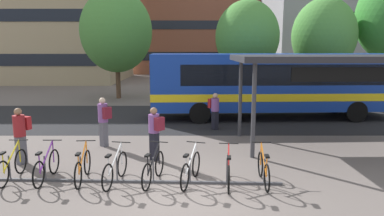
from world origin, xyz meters
TOP-DOWN VIEW (x-y plane):
  - ground at (0.00, 0.00)m, footprint 200.00×200.00m
  - bus_lane_asphalt at (0.00, 9.20)m, footprint 80.00×7.20m
  - city_bus at (4.19, 9.19)m, footprint 12.11×3.04m
  - bike_rack at (-1.28, 0.70)m, footprint 7.67×0.38m
  - parked_bicycle_yellow_0 at (-4.59, 0.87)m, footprint 0.52×1.72m
  - parked_bicycle_purple_1 at (-3.65, 0.84)m, footprint 0.52×1.72m
  - parked_bicycle_orange_2 at (-2.67, 0.79)m, footprint 0.52×1.72m
  - parked_bicycle_white_3 at (-1.79, 0.64)m, footprint 0.52×1.71m
  - parked_bicycle_black_4 at (-0.80, 0.68)m, footprint 0.57×1.69m
  - parked_bicycle_white_5 at (0.18, 0.65)m, footprint 0.66×1.67m
  - parked_bicycle_red_6 at (1.15, 0.51)m, footprint 0.52×1.72m
  - parked_bicycle_orange_7 at (2.07, 0.62)m, footprint 0.52×1.72m
  - transit_shelter at (5.17, 4.19)m, footprint 6.93×3.64m
  - commuter_red_pack_0 at (1.18, 6.71)m, footprint 0.54×0.61m
  - commuter_maroon_pack_1 at (-2.93, 4.08)m, footprint 0.59×0.58m
  - commuter_red_pack_2 at (-4.97, 2.22)m, footprint 0.47×0.59m
  - commuter_maroon_pack_3 at (-0.94, 2.50)m, footprint 0.59×0.59m
  - street_tree_0 at (8.72, 14.78)m, footprint 4.06×4.06m
  - street_tree_1 at (-4.92, 15.99)m, footprint 4.84×4.84m
  - street_tree_2 at (3.65, 14.02)m, footprint 3.97×3.97m
  - building_left_wing at (-17.55, 30.06)m, footprint 20.50×12.60m
  - building_centre_block at (1.80, 43.81)m, footprint 19.02×13.06m

SIDE VIEW (x-z plane):
  - ground at x=0.00m, z-range 0.00..0.00m
  - bus_lane_asphalt at x=0.00m, z-range 0.00..0.01m
  - bike_rack at x=-1.28m, z-range -0.26..0.44m
  - parked_bicycle_yellow_0 at x=-4.59m, z-range -0.11..0.88m
  - parked_bicycle_purple_1 at x=-3.65m, z-range -0.11..0.88m
  - parked_bicycle_orange_2 at x=-2.67m, z-range -0.11..0.88m
  - parked_bicycle_white_3 at x=-1.79m, z-range -0.11..0.88m
  - parked_bicycle_black_4 at x=-0.80m, z-range -0.11..0.88m
  - parked_bicycle_white_5 at x=0.18m, z-range -0.11..0.88m
  - parked_bicycle_red_6 at x=1.15m, z-range -0.11..0.88m
  - parked_bicycle_orange_7 at x=2.07m, z-range -0.11..0.88m
  - commuter_red_pack_0 at x=1.18m, z-range 0.12..1.71m
  - commuter_maroon_pack_3 at x=-0.94m, z-range 0.13..1.83m
  - commuter_red_pack_2 at x=-4.97m, z-range 0.13..1.86m
  - commuter_maroon_pack_1 at x=-2.93m, z-range 0.14..1.90m
  - city_bus at x=4.19m, z-range 0.18..3.38m
  - transit_shelter at x=5.17m, z-range 1.43..4.67m
  - street_tree_2 at x=3.65m, z-range 0.95..7.36m
  - street_tree_0 at x=8.72m, z-range 0.92..7.58m
  - street_tree_1 at x=-4.92m, z-range 0.90..8.27m
  - building_centre_block at x=1.80m, z-range 0.00..11.90m
  - building_left_wing at x=-17.55m, z-range 0.00..15.85m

